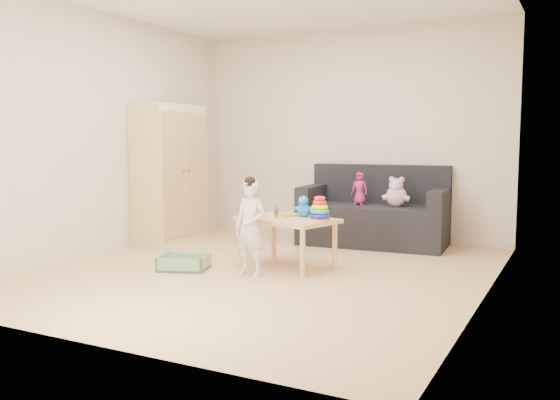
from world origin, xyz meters
The scene contains 13 objects.
room centered at (0.00, 0.00, 1.30)m, with size 4.50×4.50×4.50m.
wardrobe centered at (-1.76, 0.88, 0.82)m, with size 0.46×0.91×1.64m, color #DECA7A.
sofa centered at (0.48, 1.81, 0.23)m, with size 1.67×0.83×0.47m, color black.
play_table centered at (0.13, 0.23, 0.24)m, with size 0.92×0.58×0.48m, color #DBB078.
storage_bin centered at (-0.69, -0.30, 0.07)m, with size 0.45×0.34×0.13m, color gray, non-canonical shape.
toddler centered at (-0.01, -0.23, 0.43)m, with size 0.32×0.21×0.85m, color silver.
pink_bear centered at (0.76, 1.78, 0.61)m, with size 0.25×0.22×0.29m, color #D59DB6, non-canonical shape.
doll centered at (0.32, 1.77, 0.66)m, with size 0.19×0.13×0.37m, color #AC2063.
ring_stacker centered at (0.49, 0.19, 0.57)m, with size 0.20×0.20×0.23m.
brown_bottle centered at (0.39, 0.38, 0.57)m, with size 0.07×0.07×0.21m.
blue_plush centered at (0.24, 0.38, 0.59)m, with size 0.17×0.14×0.21m, color #1B77F8, non-canonical shape.
wooden_figure centered at (0.02, 0.22, 0.54)m, with size 0.04×0.03×0.11m, color brown, non-canonical shape.
yellow_book centered at (0.06, 0.42, 0.49)m, with size 0.20×0.20×0.02m, color gold.
Camera 1 is at (2.65, -4.81, 1.23)m, focal length 38.00 mm.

